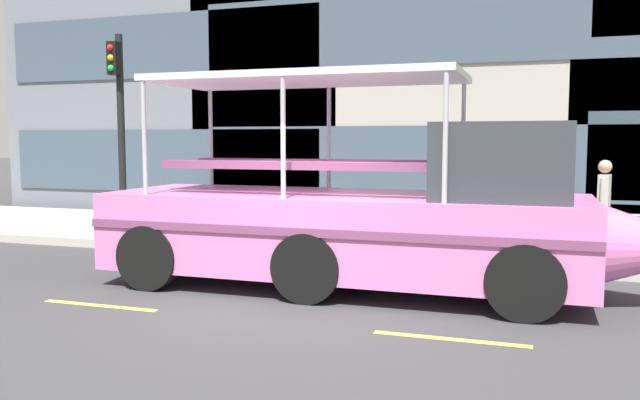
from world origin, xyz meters
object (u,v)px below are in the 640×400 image
(duck_tour_boat, at_px, (375,219))
(pedestrian_near_bow, at_px, (604,198))
(traffic_light_pole, at_px, (119,114))
(pedestrian_mid_left, at_px, (433,196))

(duck_tour_boat, relative_size, pedestrian_near_bow, 5.23)
(traffic_light_pole, distance_m, pedestrian_near_bow, 10.18)
(duck_tour_boat, distance_m, pedestrian_near_bow, 4.73)
(pedestrian_near_bow, bearing_deg, duck_tour_boat, -137.27)
(duck_tour_boat, distance_m, pedestrian_mid_left, 2.91)
(duck_tour_boat, bearing_deg, traffic_light_pole, 156.31)
(traffic_light_pole, distance_m, pedestrian_mid_left, 7.19)
(pedestrian_near_bow, bearing_deg, traffic_light_pole, -178.14)
(duck_tour_boat, bearing_deg, pedestrian_mid_left, 81.50)
(duck_tour_boat, bearing_deg, pedestrian_near_bow, 42.73)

